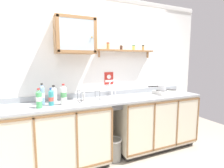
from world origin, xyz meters
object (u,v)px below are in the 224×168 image
Objects in this scene: saucepan at (161,88)px; dish_rack at (88,99)px; bottle_detergent_teal_1 at (51,98)px; warning_sign at (109,78)px; bottle_opaque_white_3 at (64,95)px; hot_plate_stove at (167,92)px; wall_cabinet at (75,36)px; trash_bin at (114,149)px; bottle_soda_green_2 at (39,99)px; bottle_water_blue_4 at (42,95)px; bottle_water_clear_0 at (54,95)px; sink at (116,100)px.

saucepan reaches higher than dish_rack.
bottle_detergent_teal_1 is 0.78× the size of dish_rack.
dish_rack is 1.45× the size of warning_sign.
dish_rack is (0.36, 0.10, -0.11)m from bottle_opaque_white_3.
hot_plate_stove is at bearing 2.28° from bottle_opaque_white_3.
wall_cabinet is at bearing 174.84° from hot_plate_stove.
trash_bin is (0.38, -0.09, -0.81)m from dish_rack.
warning_sign reaches higher than bottle_soda_green_2.
bottle_water_blue_4 is 1.36m from trash_bin.
hot_plate_stove is 2.12m from bottle_soda_green_2.
bottle_soda_green_2 reaches higher than dish_rack.
wall_cabinet is 0.88m from warning_sign.
bottle_water_clear_0 is 0.89m from wall_cabinet.
bottle_detergent_teal_1 reaches higher than trash_bin.
bottle_water_blue_4 reaches higher than bottle_soda_green_2.
bottle_water_clear_0 is 0.31m from bottle_soda_green_2.
dish_rack is (0.66, 0.13, -0.09)m from bottle_soda_green_2.
wall_cabinet is at bearing -166.44° from warning_sign.
hot_plate_stove is 1.89× the size of bottle_soda_green_2.
wall_cabinet is at bearing 157.67° from trash_bin.
bottle_water_clear_0 reaches higher than hot_plate_stove.
bottle_soda_green_2 is 0.72× the size of trash_bin.
bottle_water_blue_4 is at bearing 178.67° from saucepan.
bottle_water_blue_4 is at bearing 133.71° from bottle_detergent_teal_1.
bottle_water_clear_0 is 0.22m from bottle_opaque_white_3.
bottle_water_clear_0 reaches higher than saucepan.
dish_rack is at bearing 11.44° from bottle_soda_green_2.
bottle_water_clear_0 is at bearing 49.69° from bottle_soda_green_2.
hot_plate_stove is 1.36× the size of trash_bin.
bottle_water_blue_4 is 0.83× the size of trash_bin.
bottle_detergent_teal_1 is 0.52m from dish_rack.
saucepan is 0.95m from warning_sign.
warning_sign is (0.96, 0.33, 0.19)m from bottle_detergent_teal_1.
bottle_opaque_white_3 is at bearing -176.87° from saucepan.
bottle_detergent_teal_1 is 1.26m from trash_bin.
saucepan is 1.44× the size of bottle_detergent_teal_1.
bottle_detergent_teal_1 is 0.93m from wall_cabinet.
bottle_detergent_teal_1 is at bearing -153.86° from wall_cabinet.
bottle_soda_green_2 is at bearing -177.01° from hot_plate_stove.
bottle_soda_green_2 is at bearing -172.17° from sink.
bottle_opaque_white_3 is (-1.70, -0.09, 0.02)m from saucepan.
bottle_water_blue_4 is (-0.15, -0.06, 0.03)m from bottle_water_clear_0.
bottle_opaque_white_3 is (-0.83, -0.12, 0.16)m from sink.
bottle_water_blue_4 is at bearing 151.96° from bottle_opaque_white_3.
sink is at bearing 8.04° from bottle_opaque_white_3.
saucepan is 1.18× the size of bottle_opaque_white_3.
hot_plate_stove is 1.84m from wall_cabinet.
bottle_water_blue_4 is at bearing -170.75° from wall_cabinet.
saucepan is at bearing 3.76° from bottle_soda_green_2.
warning_sign reaches higher than dish_rack.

